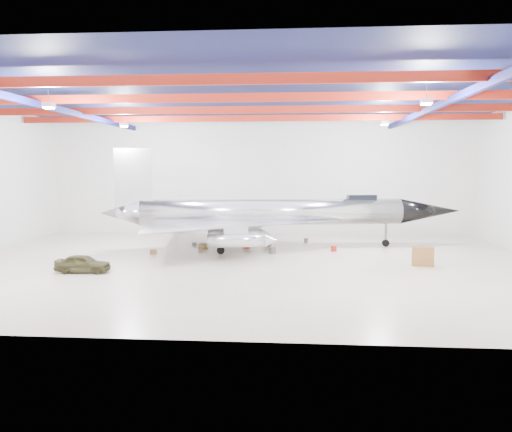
{
  "coord_description": "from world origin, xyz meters",
  "views": [
    {
      "loc": [
        3.3,
        -32.48,
        6.25
      ],
      "look_at": [
        0.65,
        2.0,
        2.98
      ],
      "focal_mm": 35.0,
      "sensor_mm": 36.0,
      "label": 1
    }
  ],
  "objects": [
    {
      "name": "crate_small",
      "position": [
        -4.84,
        7.48,
        0.12
      ],
      "size": [
        0.36,
        0.29,
        0.24
      ],
      "primitive_type": "cube",
      "rotation": [
        0.0,
        0.0,
        0.04
      ],
      "color": "#59595B",
      "rests_on": "floor"
    },
    {
      "name": "toolbox_red",
      "position": [
        -0.43,
        6.31,
        0.17
      ],
      "size": [
        0.56,
        0.48,
        0.34
      ],
      "primitive_type": "cube",
      "rotation": [
        0.0,
        0.0,
        -0.22
      ],
      "color": "#A91D10",
      "rests_on": "floor"
    },
    {
      "name": "engine_drum",
      "position": [
        1.72,
        4.11,
        0.24
      ],
      "size": [
        0.64,
        0.64,
        0.48
      ],
      "primitive_type": "cylinder",
      "rotation": [
        0.0,
        0.0,
        0.24
      ],
      "color": "#59595B",
      "rests_on": "floor"
    },
    {
      "name": "parts_bin",
      "position": [
        1.12,
        7.17,
        0.21
      ],
      "size": [
        0.74,
        0.68,
        0.42
      ],
      "primitive_type": "cube",
      "rotation": [
        0.0,
        0.0,
        -0.41
      ],
      "color": "olive",
      "rests_on": "floor"
    },
    {
      "name": "floor",
      "position": [
        0.0,
        0.0,
        0.0
      ],
      "size": [
        40.0,
        40.0,
        0.0
      ],
      "primitive_type": "plane",
      "color": "#C2B19A",
      "rests_on": "ground"
    },
    {
      "name": "jet_aircraft",
      "position": [
        1.53,
        6.62,
        2.57
      ],
      "size": [
        28.63,
        18.69,
        7.83
      ],
      "rotation": [
        0.0,
        0.0,
        0.15
      ],
      "color": "silver",
      "rests_on": "floor"
    },
    {
      "name": "crate_ply",
      "position": [
        -7.04,
        3.11,
        0.17
      ],
      "size": [
        0.59,
        0.54,
        0.34
      ],
      "primitive_type": "cube",
      "rotation": [
        0.0,
        0.0,
        0.38
      ],
      "color": "olive",
      "rests_on": "floor"
    },
    {
      "name": "tool_chest",
      "position": [
        6.33,
        5.43,
        0.2
      ],
      "size": [
        0.58,
        0.58,
        0.41
      ],
      "primitive_type": "cylinder",
      "rotation": [
        0.0,
        0.0,
        -0.37
      ],
      "color": "#A91D10",
      "rests_on": "floor"
    },
    {
      "name": "oil_barrel",
      "position": [
        -3.78,
        5.7,
        0.22
      ],
      "size": [
        0.76,
        0.7,
        0.43
      ],
      "primitive_type": "cube",
      "rotation": [
        0.0,
        0.0,
        -0.43
      ],
      "color": "olive",
      "rests_on": "floor"
    },
    {
      "name": "spares_box",
      "position": [
        4.35,
        9.91,
        0.17
      ],
      "size": [
        0.42,
        0.42,
        0.35
      ],
      "primitive_type": "cylinder",
      "rotation": [
        0.0,
        0.0,
        -0.1
      ],
      "color": "#59595B",
      "rests_on": "floor"
    },
    {
      "name": "ceiling_structure",
      "position": [
        0.0,
        0.0,
        10.32
      ],
      "size": [
        39.5,
        29.5,
        1.08
      ],
      "color": "maroon",
      "rests_on": "ceiling"
    },
    {
      "name": "jeep",
      "position": [
        -9.42,
        -3.65,
        0.55
      ],
      "size": [
        3.29,
        1.42,
        1.11
      ],
      "primitive_type": "imported",
      "rotation": [
        0.0,
        0.0,
        1.6
      ],
      "color": "#38361C",
      "rests_on": "floor"
    },
    {
      "name": "wall_back",
      "position": [
        0.0,
        15.0,
        5.5
      ],
      "size": [
        40.0,
        0.0,
        40.0
      ],
      "primitive_type": "plane",
      "rotation": [
        1.57,
        0.0,
        0.0
      ],
      "color": "silver",
      "rests_on": "floor"
    },
    {
      "name": "ceiling",
      "position": [
        0.0,
        0.0,
        11.0
      ],
      "size": [
        40.0,
        40.0,
        0.0
      ],
      "primitive_type": "plane",
      "rotation": [
        3.14,
        0.0,
        0.0
      ],
      "color": "#0A0F38",
      "rests_on": "wall_back"
    },
    {
      "name": "desk",
      "position": [
        11.63,
        0.04,
        0.63
      ],
      "size": [
        1.5,
        1.02,
        1.26
      ],
      "primitive_type": "cube",
      "rotation": [
        0.0,
        0.0,
        -0.27
      ],
      "color": "brown",
      "rests_on": "floor"
    }
  ]
}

